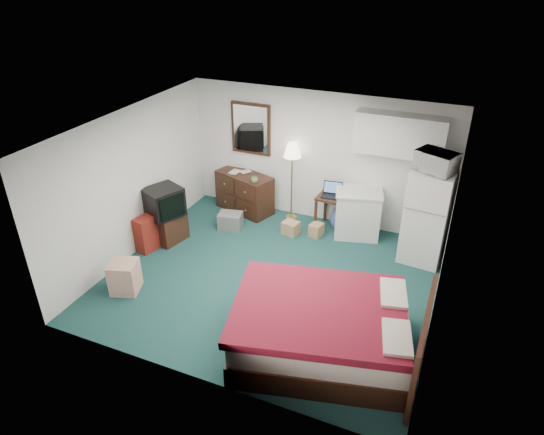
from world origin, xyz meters
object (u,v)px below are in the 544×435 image
at_px(tv_stand, 167,226).
at_px(dresser, 245,192).
at_px(fridge, 427,216).
at_px(suitcase, 147,234).
at_px(desk, 333,212).
at_px(kitchen_counter, 357,214).
at_px(bed, 322,330).
at_px(floor_lamp, 292,182).

bearing_deg(tv_stand, dresser, 75.40).
height_order(fridge, suitcase, fridge).
relative_size(desk, suitcase, 1.10).
bearing_deg(fridge, kitchen_counter, 170.14).
bearing_deg(fridge, bed, -102.07).
height_order(fridge, bed, fridge).
relative_size(bed, tv_stand, 3.83).
bearing_deg(desk, tv_stand, -145.95).
distance_m(floor_lamp, tv_stand, 2.47).
xyz_separation_m(tv_stand, suitcase, (-0.12, -0.43, 0.06)).
height_order(kitchen_counter, tv_stand, kitchen_counter).
bearing_deg(tv_stand, desk, 42.18).
bearing_deg(bed, desk, 90.86).
bearing_deg(fridge, desk, 173.69).
bearing_deg(dresser, suitcase, -96.33).
height_order(floor_lamp, suitcase, floor_lamp).
height_order(bed, tv_stand, bed).
bearing_deg(dresser, tv_stand, -98.49).
xyz_separation_m(kitchen_counter, bed, (0.32, -3.11, -0.08)).
bearing_deg(kitchen_counter, dresser, 163.33).
bearing_deg(dresser, desk, 16.86).
bearing_deg(dresser, bed, -31.85).
height_order(kitchen_counter, fridge, fridge).
relative_size(dresser, tv_stand, 2.02).
distance_m(desk, tv_stand, 3.06).
relative_size(floor_lamp, bed, 0.70).
bearing_deg(suitcase, bed, -6.77).
bearing_deg(bed, dresser, 116.44).
xyz_separation_m(dresser, tv_stand, (-0.80, -1.57, -0.13)).
distance_m(dresser, suitcase, 2.20).
relative_size(desk, tv_stand, 1.23).
height_order(floor_lamp, fridge, fridge).
bearing_deg(bed, floor_lamp, 103.85).
relative_size(desk, bed, 0.32).
bearing_deg(floor_lamp, bed, -62.85).
relative_size(floor_lamp, suitcase, 2.42).
relative_size(floor_lamp, fridge, 0.95).
height_order(tv_stand, suitcase, suitcase).
bearing_deg(kitchen_counter, floor_lamp, 159.10).
bearing_deg(suitcase, tv_stand, 85.30).
xyz_separation_m(fridge, tv_stand, (-4.33, -1.16, -0.55)).
bearing_deg(fridge, dresser, 179.22).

